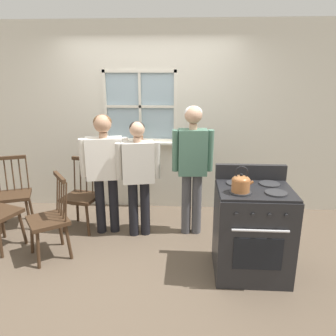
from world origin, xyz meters
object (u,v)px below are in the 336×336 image
Objects in this scene: chair_by_window at (82,197)px; kettle at (241,183)px; person_elderly_left at (105,162)px; stove at (252,230)px; person_teen_center at (138,170)px; chair_near_stove at (14,195)px; potted_plant at (139,135)px; person_adult_right at (192,159)px; chair_center_cluster at (50,220)px.

chair_by_window is 2.21m from kettle.
person_elderly_left reaches higher than stove.
person_teen_center is 1.41m from kettle.
chair_near_stove is at bearing 160.05° from kettle.
chair_near_stove is at bearing -155.63° from potted_plant.
potted_plant is at bearing 3.02° from chair_near_stove.
chair_by_window and chair_near_stove have the same top height.
chair_by_window is 1.54m from person_adult_right.
chair_by_window is at bearing 156.74° from stove.
person_elderly_left is (0.49, 0.62, 0.50)m from chair_center_cluster.
chair_center_cluster is 0.93m from person_elderly_left.
stove is (2.18, -0.17, 0.03)m from chair_center_cluster.
chair_by_window is 0.92m from chair_near_stove.
chair_near_stove is at bearing -167.84° from chair_center_cluster.
person_teen_center is (0.78, -0.14, 0.43)m from chair_by_window.
chair_center_cluster is 2.98× the size of potted_plant.
person_teen_center is 1.34× the size of stove.
person_adult_right is at bearing 10.68° from chair_by_window.
chair_near_stove is 0.58× the size of person_adult_right.
chair_center_cluster is at bearing -63.47° from chair_near_stove.
chair_near_stove is at bearing -167.84° from chair_by_window.
stove is (0.61, -0.83, -0.52)m from person_adult_right.
chair_by_window is 3.80× the size of kettle.
kettle is at bearing -69.30° from person_adult_right.
potted_plant reaches higher than chair_near_stove.
stove is at bearing -36.75° from person_elderly_left.
chair_near_stove is at bearing 163.38° from stove.
person_teen_center is at bearing -18.34° from person_elderly_left.
chair_near_stove is 2.42m from person_adult_right.
kettle is (1.10, -0.87, 0.16)m from person_teen_center.
person_adult_right is 5.18× the size of potted_plant.
kettle is at bearing -41.30° from chair_near_stove.
person_teen_center is (1.70, -0.15, 0.43)m from chair_near_stove.
kettle is at bearing 45.69° from chair_center_cluster.
person_elderly_left reaches higher than potted_plant.
potted_plant is at bearing 130.70° from person_adult_right.
kettle reaches higher than chair_near_stove.
stove is 0.59m from kettle.
stove is 3.44× the size of potted_plant.
stove is 2.21m from potted_plant.
person_teen_center is 0.68m from person_adult_right.
person_adult_right reaches higher than kettle.
chair_by_window is 0.65× the size of person_teen_center.
kettle is at bearing -55.13° from potted_plant.
kettle is at bearing -15.61° from chair_by_window.
chair_near_stove is 1.88m from potted_plant.
person_adult_right is 1.51× the size of stove.
person_elderly_left is at bearing 105.78° from chair_center_cluster.
chair_center_cluster is at bearing -119.27° from potted_plant.
person_elderly_left is 0.43m from person_teen_center.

